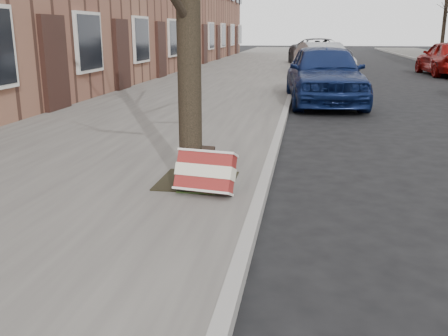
% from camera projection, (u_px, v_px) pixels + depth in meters
% --- Properties ---
extents(ground, '(120.00, 120.00, 0.00)m').
position_uv_depth(ground, '(396.00, 246.00, 4.25)').
color(ground, black).
rests_on(ground, ground).
extents(near_sidewalk, '(5.00, 70.00, 0.12)m').
position_uv_depth(near_sidewalk, '(231.00, 77.00, 19.08)').
color(near_sidewalk, slate).
rests_on(near_sidewalk, ground).
extents(dirt_patch, '(0.85, 0.85, 0.02)m').
position_uv_depth(dirt_patch, '(197.00, 181.00, 5.67)').
color(dirt_patch, black).
rests_on(dirt_patch, near_sidewalk).
extents(suitcase_red, '(0.65, 0.42, 0.46)m').
position_uv_depth(suitcase_red, '(205.00, 172.00, 5.19)').
color(suitcase_red, maroon).
rests_on(suitcase_red, near_sidewalk).
extents(suitcase_navy, '(0.53, 0.32, 0.40)m').
position_uv_depth(suitcase_navy, '(204.00, 174.00, 5.25)').
color(suitcase_navy, black).
rests_on(suitcase_navy, near_sidewalk).
extents(car_near_front, '(2.15, 4.51, 1.49)m').
position_uv_depth(car_near_front, '(324.00, 74.00, 12.38)').
color(car_near_front, '#0E1C49').
rests_on(car_near_front, ground).
extents(car_near_mid, '(2.41, 4.30, 1.34)m').
position_uv_depth(car_near_mid, '(323.00, 60.00, 19.47)').
color(car_near_mid, '#A3A7AA').
rests_on(car_near_mid, ground).
extents(car_near_back, '(3.40, 5.48, 1.41)m').
position_uv_depth(car_near_back, '(319.00, 53.00, 24.94)').
color(car_near_back, '#333337').
rests_on(car_near_back, ground).
extents(car_far_back, '(1.91, 4.26, 1.42)m').
position_uv_depth(car_far_back, '(447.00, 58.00, 20.32)').
color(car_far_back, maroon).
rests_on(car_far_back, ground).
extents(tree_far_c, '(0.22, 0.22, 5.37)m').
position_uv_depth(tree_far_c, '(445.00, 13.00, 29.92)').
color(tree_far_c, black).
rests_on(tree_far_c, far_sidewalk).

